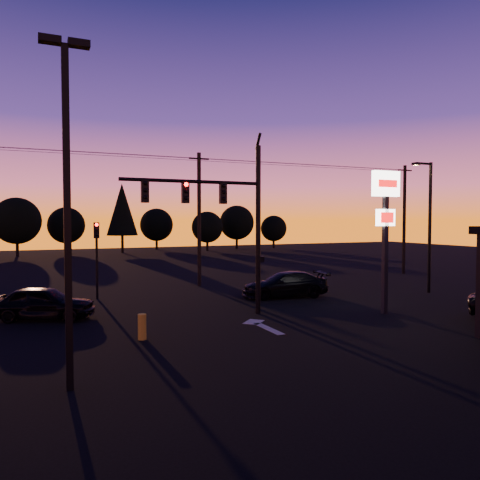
{
  "coord_description": "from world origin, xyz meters",
  "views": [
    {
      "loc": [
        -8.36,
        -15.94,
        4.49
      ],
      "look_at": [
        1.0,
        5.0,
        3.5
      ],
      "focal_mm": 35.0,
      "sensor_mm": 36.0,
      "label": 1
    }
  ],
  "objects_px": {
    "traffic_signal_mast": "(227,210)",
    "car_right": "(285,284)",
    "car_left": "(44,303)",
    "streetlight": "(429,221)",
    "secondary_signal": "(97,249)",
    "bollard": "(142,327)",
    "pylon_sign": "(386,211)",
    "parking_lot_light": "(67,190)"
  },
  "relations": [
    {
      "from": "traffic_signal_mast",
      "to": "car_right",
      "type": "height_order",
      "value": "traffic_signal_mast"
    },
    {
      "from": "traffic_signal_mast",
      "to": "car_left",
      "type": "distance_m",
      "value": 9.27
    },
    {
      "from": "traffic_signal_mast",
      "to": "streetlight",
      "type": "distance_m",
      "value": 14.1
    },
    {
      "from": "traffic_signal_mast",
      "to": "secondary_signal",
      "type": "xyz_separation_m",
      "value": [
        -4.9,
        7.49,
        -2.07
      ]
    },
    {
      "from": "traffic_signal_mast",
      "to": "bollard",
      "type": "relative_size",
      "value": 8.93
    },
    {
      "from": "bollard",
      "to": "pylon_sign",
      "type": "bearing_deg",
      "value": 0.46
    },
    {
      "from": "traffic_signal_mast",
      "to": "pylon_sign",
      "type": "bearing_deg",
      "value": -19.36
    },
    {
      "from": "parking_lot_light",
      "to": "pylon_sign",
      "type": "bearing_deg",
      "value": 17.23
    },
    {
      "from": "pylon_sign",
      "to": "car_right",
      "type": "xyz_separation_m",
      "value": [
        -1.93,
        6.19,
        -4.18
      ]
    },
    {
      "from": "car_left",
      "to": "car_right",
      "type": "distance_m",
      "value": 13.02
    },
    {
      "from": "traffic_signal_mast",
      "to": "bollard",
      "type": "height_order",
      "value": "traffic_signal_mast"
    },
    {
      "from": "parking_lot_light",
      "to": "bollard",
      "type": "bearing_deg",
      "value": 56.92
    },
    {
      "from": "pylon_sign",
      "to": "car_left",
      "type": "distance_m",
      "value": 16.34
    },
    {
      "from": "secondary_signal",
      "to": "car_right",
      "type": "bearing_deg",
      "value": -20.68
    },
    {
      "from": "bollard",
      "to": "car_left",
      "type": "distance_m",
      "value": 6.26
    },
    {
      "from": "streetlight",
      "to": "bollard",
      "type": "xyz_separation_m",
      "value": [
        -18.54,
        -4.1,
        -3.94
      ]
    },
    {
      "from": "parking_lot_light",
      "to": "car_right",
      "type": "distance_m",
      "value": 17.11
    },
    {
      "from": "secondary_signal",
      "to": "pylon_sign",
      "type": "bearing_deg",
      "value": -39.77
    },
    {
      "from": "streetlight",
      "to": "bollard",
      "type": "height_order",
      "value": "streetlight"
    },
    {
      "from": "pylon_sign",
      "to": "traffic_signal_mast",
      "type": "bearing_deg",
      "value": 160.64
    },
    {
      "from": "pylon_sign",
      "to": "car_right",
      "type": "relative_size",
      "value": 1.34
    },
    {
      "from": "secondary_signal",
      "to": "streetlight",
      "type": "bearing_deg",
      "value": -17.56
    },
    {
      "from": "traffic_signal_mast",
      "to": "secondary_signal",
      "type": "bearing_deg",
      "value": 123.19
    },
    {
      "from": "car_right",
      "to": "traffic_signal_mast",
      "type": "bearing_deg",
      "value": -46.34
    },
    {
      "from": "secondary_signal",
      "to": "bollard",
      "type": "bearing_deg",
      "value": -87.9
    },
    {
      "from": "secondary_signal",
      "to": "car_left",
      "type": "relative_size",
      "value": 0.98
    },
    {
      "from": "car_left",
      "to": "car_right",
      "type": "relative_size",
      "value": 0.88
    },
    {
      "from": "pylon_sign",
      "to": "car_left",
      "type": "height_order",
      "value": "pylon_sign"
    },
    {
      "from": "parking_lot_light",
      "to": "pylon_sign",
      "type": "relative_size",
      "value": 1.34
    },
    {
      "from": "secondary_signal",
      "to": "streetlight",
      "type": "relative_size",
      "value": 0.54
    },
    {
      "from": "streetlight",
      "to": "secondary_signal",
      "type": "bearing_deg",
      "value": 162.44
    },
    {
      "from": "pylon_sign",
      "to": "bollard",
      "type": "distance_m",
      "value": 12.45
    },
    {
      "from": "secondary_signal",
      "to": "pylon_sign",
      "type": "height_order",
      "value": "pylon_sign"
    },
    {
      "from": "secondary_signal",
      "to": "parking_lot_light",
      "type": "bearing_deg",
      "value": -99.79
    },
    {
      "from": "secondary_signal",
      "to": "car_left",
      "type": "height_order",
      "value": "secondary_signal"
    },
    {
      "from": "parking_lot_light",
      "to": "car_right",
      "type": "height_order",
      "value": "parking_lot_light"
    },
    {
      "from": "traffic_signal_mast",
      "to": "car_right",
      "type": "xyz_separation_m",
      "value": [
        5.16,
        3.69,
        -4.2
      ]
    },
    {
      "from": "bollard",
      "to": "car_right",
      "type": "height_order",
      "value": "car_right"
    },
    {
      "from": "traffic_signal_mast",
      "to": "secondary_signal",
      "type": "height_order",
      "value": "traffic_signal_mast"
    },
    {
      "from": "secondary_signal",
      "to": "car_right",
      "type": "xyz_separation_m",
      "value": [
        10.07,
        -3.8,
        -2.13
      ]
    },
    {
      "from": "secondary_signal",
      "to": "traffic_signal_mast",
      "type": "bearing_deg",
      "value": -56.81
    },
    {
      "from": "secondary_signal",
      "to": "pylon_sign",
      "type": "xyz_separation_m",
      "value": [
        12.0,
        -9.99,
        2.05
      ]
    }
  ]
}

